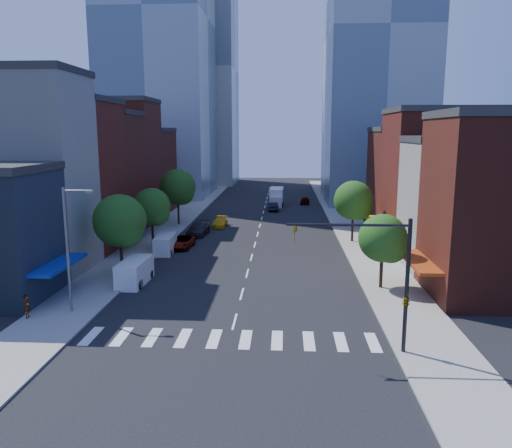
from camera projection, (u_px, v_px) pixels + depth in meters
The scene contains 36 objects.
ground at pixel (235, 322), 34.60m from camera, with size 220.00×220.00×0.00m, color black.
sidewalk_left at pixel (178, 219), 74.55m from camera, with size 5.00×120.00×0.15m, color gray.
sidewalk_right at pixel (346, 221), 73.16m from camera, with size 5.00×120.00×0.15m, color gray.
crosswalk at pixel (230, 339), 31.65m from camera, with size 19.00×3.00×0.01m, color silver.
bldg_left_1 at pixel (20, 176), 45.90m from camera, with size 12.00×8.00×18.00m, color beige.
bldg_left_2 at pixel (61, 178), 54.43m from camera, with size 12.00×9.00×16.00m, color maroon.
bldg_left_3 at pixel (91, 176), 62.86m from camera, with size 12.00×8.00×15.00m, color #541E15.
bldg_left_4 at pixel (113, 164), 71.03m from camera, with size 12.00×9.00×17.00m, color maroon.
bldg_left_5 at pixel (134, 172), 80.72m from camera, with size 12.00×10.00×13.00m, color #541E15.
bldg_right_0 at pixel (512, 210), 38.54m from camera, with size 12.00×9.00×14.00m, color #541E15.
bldg_right_1 at pixel (471, 207), 47.07m from camera, with size 12.00×8.00×12.00m, color beige.
bldg_right_2 at pixel (442, 182), 55.63m from camera, with size 12.00×10.00×15.00m, color maroon.
bldg_right_3 at pixel (418, 182), 65.63m from camera, with size 12.00×10.00×13.00m, color #541E15.
tower_nw at pixel (157, 18), 98.15m from camera, with size 20.00×22.00×70.00m, color #8C99A8.
tower_ne at pixel (379, 35), 88.89m from camera, with size 18.00×20.00×60.00m, color #9EA5AD.
tower_far_e at pixel (380, 7), 109.42m from camera, with size 22.00×22.00×80.00m, color #8C99A8.
tower_far_w at pixel (199, 70), 123.75m from camera, with size 18.00×18.00×56.00m, color #9EA5AD.
traffic_signal at pixel (397, 286), 28.87m from camera, with size 7.24×2.24×8.00m.
streetlight at pixel (69, 242), 35.27m from camera, with size 2.25×0.25×9.00m.
tree_left_near at pixel (121, 223), 45.06m from camera, with size 4.80×4.80×7.30m.
tree_left_mid at pixel (153, 208), 55.92m from camera, with size 4.20×4.20×6.65m.
tree_left_far at pixel (179, 188), 69.55m from camera, with size 5.00×5.00×7.75m.
tree_right_near at pixel (385, 240), 40.97m from camera, with size 4.00×4.00×6.20m.
tree_right_far at pixel (355, 202), 58.52m from camera, with size 4.60×4.60×7.20m.
parked_car_front at pixel (135, 274), 43.32m from camera, with size 1.94×4.81×1.64m, color #A1A1A5.
parked_car_second at pixel (169, 243), 55.74m from camera, with size 1.46×4.18×1.38m, color black.
parked_car_third at pixel (182, 242), 56.44m from camera, with size 2.20×4.77×1.33m, color #999999.
parked_car_rear at pixel (198, 229), 63.50m from camera, with size 2.20×5.42×1.57m, color black.
cargo_van_near at pixel (134, 272), 42.98m from camera, with size 2.15×5.01×2.11m.
cargo_van_far at pixel (165, 244), 54.03m from camera, with size 2.02×4.61×1.93m.
taxi at pixel (220, 222), 69.07m from camera, with size 1.78×4.38×1.27m, color #EEB40C.
traffic_car_oncoming at pixel (273, 206), 83.06m from camera, with size 1.52×4.36×1.44m, color black.
traffic_car_far at pixel (305, 200), 90.92m from camera, with size 1.54×3.83×1.30m, color #999999.
box_truck at pixel (276, 198), 88.68m from camera, with size 2.49×7.63×3.06m.
pedestrian_near at pixel (27, 306), 34.79m from camera, with size 0.62×0.41×1.71m, color #999999.
pedestrian_far at pixel (130, 267), 44.94m from camera, with size 0.76×0.59×1.56m, color #999999.
Camera 1 is at (3.34, -32.65, 12.98)m, focal length 35.00 mm.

